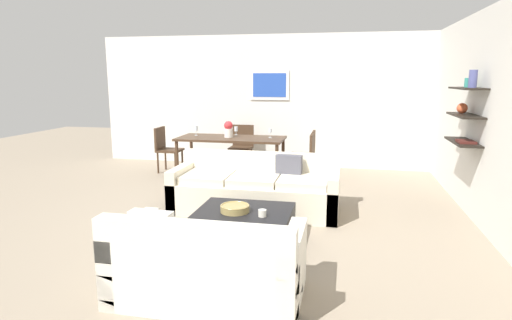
{
  "coord_description": "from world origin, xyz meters",
  "views": [
    {
      "loc": [
        1.33,
        -5.3,
        1.84
      ],
      "look_at": [
        0.18,
        0.2,
        0.75
      ],
      "focal_mm": 30.01,
      "sensor_mm": 36.0,
      "label": 1
    }
  ],
  "objects_px": {
    "dining_chair_left_far": "(166,146)",
    "dining_chair_head": "(242,144)",
    "dining_chair_right_near": "(305,155)",
    "loveseat_white": "(207,264)",
    "candle_jar": "(262,213)",
    "dining_chair_right_far": "(307,151)",
    "wine_glass_right_far": "(270,131)",
    "coffee_table": "(243,228)",
    "wine_glass_left_far": "(196,129)",
    "dining_table": "(231,141)",
    "centerpiece_vase": "(228,129)",
    "decorative_bowl": "(235,208)",
    "sofa_beige": "(256,190)",
    "wine_glass_head": "(236,129)"
  },
  "relations": [
    {
      "from": "loveseat_white",
      "to": "dining_table",
      "type": "distance_m",
      "value": 4.47
    },
    {
      "from": "loveseat_white",
      "to": "wine_glass_right_far",
      "type": "distance_m",
      "value": 4.5
    },
    {
      "from": "sofa_beige",
      "to": "candle_jar",
      "type": "relative_size",
      "value": 25.98
    },
    {
      "from": "dining_table",
      "to": "centerpiece_vase",
      "type": "height_order",
      "value": "centerpiece_vase"
    },
    {
      "from": "dining_chair_left_far",
      "to": "wine_glass_left_far",
      "type": "distance_m",
      "value": 0.78
    },
    {
      "from": "loveseat_white",
      "to": "centerpiece_vase",
      "type": "height_order",
      "value": "centerpiece_vase"
    },
    {
      "from": "candle_jar",
      "to": "dining_chair_right_far",
      "type": "xyz_separation_m",
      "value": [
        0.16,
        3.46,
        0.09
      ]
    },
    {
      "from": "decorative_bowl",
      "to": "dining_chair_right_near",
      "type": "relative_size",
      "value": 0.37
    },
    {
      "from": "decorative_bowl",
      "to": "dining_chair_left_far",
      "type": "xyz_separation_m",
      "value": [
        -2.29,
        3.37,
        0.08
      ]
    },
    {
      "from": "candle_jar",
      "to": "wine_glass_head",
      "type": "xyz_separation_m",
      "value": [
        -1.23,
        3.64,
        0.44
      ]
    },
    {
      "from": "dining_table",
      "to": "dining_chair_right_near",
      "type": "relative_size",
      "value": 2.22
    },
    {
      "from": "sofa_beige",
      "to": "coffee_table",
      "type": "relative_size",
      "value": 2.16
    },
    {
      "from": "wine_glass_right_far",
      "to": "dining_chair_head",
      "type": "bearing_deg",
      "value": 134.2
    },
    {
      "from": "dining_chair_left_far",
      "to": "wine_glass_head",
      "type": "height_order",
      "value": "wine_glass_head"
    },
    {
      "from": "sofa_beige",
      "to": "dining_chair_right_near",
      "type": "relative_size",
      "value": 2.59
    },
    {
      "from": "sofa_beige",
      "to": "wine_glass_right_far",
      "type": "xyz_separation_m",
      "value": [
        -0.16,
        2.02,
        0.58
      ]
    },
    {
      "from": "wine_glass_head",
      "to": "wine_glass_left_far",
      "type": "xyz_separation_m",
      "value": [
        -0.71,
        -0.27,
        0.02
      ]
    },
    {
      "from": "loveseat_white",
      "to": "candle_jar",
      "type": "height_order",
      "value": "loveseat_white"
    },
    {
      "from": "loveseat_white",
      "to": "dining_chair_right_far",
      "type": "xyz_separation_m",
      "value": [
        0.42,
        4.54,
        0.21
      ]
    },
    {
      "from": "centerpiece_vase",
      "to": "dining_chair_left_far",
      "type": "bearing_deg",
      "value": 171.51
    },
    {
      "from": "dining_chair_head",
      "to": "coffee_table",
      "type": "bearing_deg",
      "value": -76.06
    },
    {
      "from": "coffee_table",
      "to": "wine_glass_right_far",
      "type": "distance_m",
      "value": 3.33
    },
    {
      "from": "dining_chair_right_near",
      "to": "loveseat_white",
      "type": "bearing_deg",
      "value": -95.79
    },
    {
      "from": "loveseat_white",
      "to": "dining_chair_right_near",
      "type": "xyz_separation_m",
      "value": [
        0.42,
        4.15,
        0.21
      ]
    },
    {
      "from": "sofa_beige",
      "to": "dining_table",
      "type": "bearing_deg",
      "value": 114.58
    },
    {
      "from": "wine_glass_left_far",
      "to": "dining_chair_left_far",
      "type": "bearing_deg",
      "value": 172.51
    },
    {
      "from": "dining_table",
      "to": "dining_chair_head",
      "type": "bearing_deg",
      "value": 90.0
    },
    {
      "from": "dining_chair_head",
      "to": "wine_glass_left_far",
      "type": "xyz_separation_m",
      "value": [
        -0.71,
        -0.73,
        0.38
      ]
    },
    {
      "from": "dining_table",
      "to": "dining_chair_head",
      "type": "relative_size",
      "value": 2.22
    },
    {
      "from": "dining_chair_right_far",
      "to": "wine_glass_right_far",
      "type": "bearing_deg",
      "value": -172.51
    },
    {
      "from": "sofa_beige",
      "to": "dining_chair_right_far",
      "type": "relative_size",
      "value": 2.59
    },
    {
      "from": "dining_chair_head",
      "to": "wine_glass_left_far",
      "type": "relative_size",
      "value": 4.71
    },
    {
      "from": "loveseat_white",
      "to": "coffee_table",
      "type": "xyz_separation_m",
      "value": [
        0.02,
        1.21,
        -0.1
      ]
    },
    {
      "from": "wine_glass_right_far",
      "to": "decorative_bowl",
      "type": "bearing_deg",
      "value": -86.73
    },
    {
      "from": "coffee_table",
      "to": "dining_chair_head",
      "type": "relative_size",
      "value": 1.2
    },
    {
      "from": "decorative_bowl",
      "to": "wine_glass_head",
      "type": "bearing_deg",
      "value": 104.26
    },
    {
      "from": "dining_chair_head",
      "to": "wine_glass_left_far",
      "type": "distance_m",
      "value": 1.09
    },
    {
      "from": "dining_chair_left_far",
      "to": "dining_chair_head",
      "type": "distance_m",
      "value": 1.53
    },
    {
      "from": "coffee_table",
      "to": "wine_glass_left_far",
      "type": "height_order",
      "value": "wine_glass_left_far"
    },
    {
      "from": "dining_table",
      "to": "wine_glass_left_far",
      "type": "height_order",
      "value": "wine_glass_left_far"
    },
    {
      "from": "candle_jar",
      "to": "dining_chair_left_far",
      "type": "bearing_deg",
      "value": 127.04
    },
    {
      "from": "loveseat_white",
      "to": "dining_chair_right_far",
      "type": "relative_size",
      "value": 1.78
    },
    {
      "from": "dining_table",
      "to": "loveseat_white",
      "type": "bearing_deg",
      "value": -77.48
    },
    {
      "from": "coffee_table",
      "to": "decorative_bowl",
      "type": "bearing_deg",
      "value": -157.91
    },
    {
      "from": "sofa_beige",
      "to": "candle_jar",
      "type": "distance_m",
      "value": 1.41
    },
    {
      "from": "candle_jar",
      "to": "wine_glass_right_far",
      "type": "xyz_separation_m",
      "value": [
        -0.51,
        3.37,
        0.45
      ]
    },
    {
      "from": "candle_jar",
      "to": "dining_chair_head",
      "type": "distance_m",
      "value": 4.29
    },
    {
      "from": "candle_jar",
      "to": "dining_chair_head",
      "type": "bearing_deg",
      "value": 106.64
    },
    {
      "from": "coffee_table",
      "to": "wine_glass_left_far",
      "type": "relative_size",
      "value": 5.65
    },
    {
      "from": "dining_chair_head",
      "to": "wine_glass_head",
      "type": "xyz_separation_m",
      "value": [
        -0.0,
        -0.47,
        0.35
      ]
    }
  ]
}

